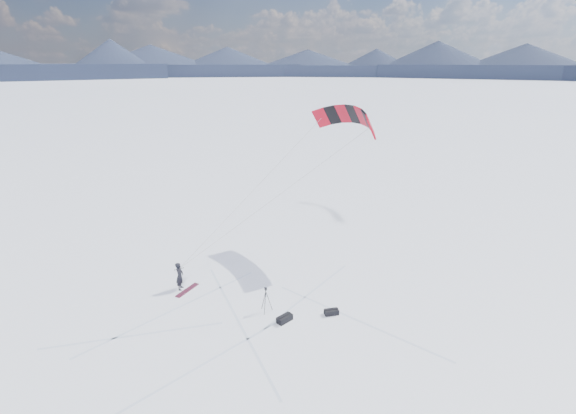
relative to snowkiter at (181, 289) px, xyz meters
name	(u,v)px	position (x,y,z in m)	size (l,w,h in m)	color
ground	(237,323)	(2.06, -4.32, 0.00)	(1800.00, 1800.00, 0.00)	white
horizon_hills	(232,230)	(2.06, -4.32, 4.93)	(704.00, 704.42, 10.99)	#171C32
snow_tracks	(226,330)	(1.41, -4.67, 0.00)	(14.76, 10.25, 0.01)	silver
snowkiter	(181,289)	(0.00, 0.00, 0.00)	(0.59, 0.38, 1.61)	black
snowboard	(187,290)	(0.30, -0.31, 0.02)	(1.65, 0.31, 0.04)	maroon
tripod	(266,296)	(3.72, -3.84, 0.86)	(0.56, 0.61, 1.35)	black
gear_bag_a	(285,319)	(4.28, -5.02, 0.16)	(0.89, 0.66, 0.36)	black
gear_bag_b	(331,312)	(6.69, -5.33, 0.14)	(0.76, 0.46, 0.33)	black
power_kite	(348,119)	(11.42, 2.15, 8.59)	(12.56, 5.56, 8.20)	#AE091A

